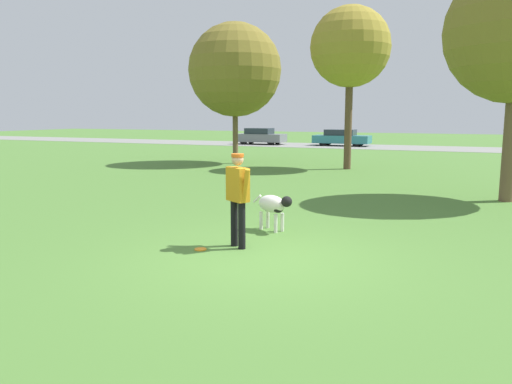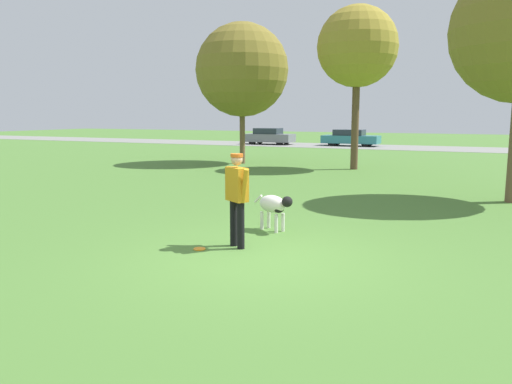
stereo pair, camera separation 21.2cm
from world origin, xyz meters
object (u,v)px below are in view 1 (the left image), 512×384
object	(u,v)px
parked_car_grey	(260,136)
tree_mid_center	(350,47)
tree_far_left	(235,70)
parked_car_teal	(341,138)
dog	(274,205)
frisbee	(200,249)
person	(238,192)

from	to	relation	value
parked_car_grey	tree_mid_center	bearing A→B (deg)	-56.72
tree_far_left	parked_car_teal	xyz separation A→B (m)	(1.42, 15.83, -3.84)
dog	parked_car_teal	world-z (taller)	parked_car_teal
frisbee	tree_mid_center	distance (m)	15.07
frisbee	tree_mid_center	xyz separation A→B (m)	(-0.65, 14.14, 5.16)
person	parked_car_grey	size ratio (longest dim) A/B	0.43
tree_mid_center	person	bearing A→B (deg)	-85.05
dog	frisbee	bearing A→B (deg)	-86.41
tree_far_left	parked_car_teal	world-z (taller)	tree_far_left
dog	tree_far_left	bearing A→B (deg)	141.44
person	tree_far_left	size ratio (longest dim) A/B	0.25
tree_far_left	parked_car_grey	distance (m)	16.51
frisbee	parked_car_grey	xyz separation A→B (m)	(-11.30, 29.75, 0.63)
frisbee	parked_car_teal	size ratio (longest dim) A/B	0.05
tree_mid_center	parked_car_teal	bearing A→B (deg)	104.44
frisbee	tree_mid_center	world-z (taller)	tree_mid_center
parked_car_grey	parked_car_teal	xyz separation A→B (m)	(6.48, 0.58, -0.02)
frisbee	parked_car_teal	xyz separation A→B (m)	(-4.82, 30.33, 0.61)
tree_mid_center	parked_car_grey	world-z (taller)	tree_mid_center
tree_mid_center	tree_far_left	size ratio (longest dim) A/B	1.03
person	parked_car_grey	distance (m)	31.64
person	parked_car_teal	xyz separation A→B (m)	(-5.36, 29.92, -0.38)
tree_mid_center	tree_far_left	distance (m)	5.65
frisbee	parked_car_teal	distance (m)	30.72
dog	parked_car_teal	distance (m)	28.98
dog	parked_car_teal	bearing A→B (deg)	123.70
tree_far_left	parked_car_teal	bearing A→B (deg)	84.86
frisbee	parked_car_grey	bearing A→B (deg)	110.80
person	parked_car_teal	size ratio (longest dim) A/B	0.39
tree_far_left	frisbee	bearing A→B (deg)	-66.71
tree_far_left	parked_car_teal	size ratio (longest dim) A/B	1.55
frisbee	dog	bearing A→B (deg)	70.77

